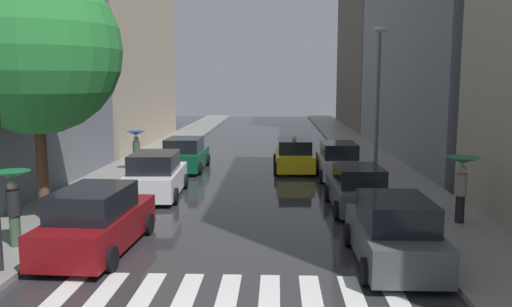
{
  "coord_description": "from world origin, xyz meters",
  "views": [
    {
      "loc": [
        1.04,
        -7.38,
        4.58
      ],
      "look_at": [
        -0.07,
        19.94,
        0.76
      ],
      "focal_mm": 36.43,
      "sensor_mm": 36.0,
      "label": 1
    }
  ],
  "objects_px": {
    "parked_car_right_third": "(338,161)",
    "lamp_post_right": "(378,92)",
    "taxi_midroad": "(294,156)",
    "pedestrian_near_tree": "(13,193)",
    "pedestrian_far_side": "(136,143)",
    "parked_car_left_third": "(185,155)",
    "parked_car_left_nearest": "(97,221)",
    "pedestrian_by_kerb": "(462,174)",
    "parked_car_right_second": "(358,190)",
    "street_tree_left": "(35,50)",
    "parked_car_right_nearest": "(394,233)",
    "parked_car_left_second": "(155,176)"
  },
  "relations": [
    {
      "from": "parked_car_right_third",
      "to": "taxi_midroad",
      "type": "distance_m",
      "value": 2.92
    },
    {
      "from": "pedestrian_near_tree",
      "to": "pedestrian_by_kerb",
      "type": "height_order",
      "value": "pedestrian_by_kerb"
    },
    {
      "from": "pedestrian_far_side",
      "to": "parked_car_right_second",
      "type": "bearing_deg",
      "value": 106.86
    },
    {
      "from": "parked_car_right_second",
      "to": "street_tree_left",
      "type": "xyz_separation_m",
      "value": [
        -10.5,
        -1.92,
        4.8
      ]
    },
    {
      "from": "parked_car_left_third",
      "to": "lamp_post_right",
      "type": "xyz_separation_m",
      "value": [
        9.26,
        -2.78,
        3.29
      ]
    },
    {
      "from": "parked_car_left_third",
      "to": "parked_car_right_third",
      "type": "bearing_deg",
      "value": -103.57
    },
    {
      "from": "pedestrian_far_side",
      "to": "pedestrian_by_kerb",
      "type": "bearing_deg",
      "value": 106.99
    },
    {
      "from": "parked_car_right_third",
      "to": "taxi_midroad",
      "type": "bearing_deg",
      "value": 43.41
    },
    {
      "from": "taxi_midroad",
      "to": "parked_car_right_nearest",
      "type": "bearing_deg",
      "value": -172.8
    },
    {
      "from": "parked_car_right_nearest",
      "to": "street_tree_left",
      "type": "relative_size",
      "value": 0.53
    },
    {
      "from": "parked_car_left_second",
      "to": "parked_car_right_third",
      "type": "height_order",
      "value": "parked_car_left_second"
    },
    {
      "from": "taxi_midroad",
      "to": "pedestrian_near_tree",
      "type": "bearing_deg",
      "value": 147.89
    },
    {
      "from": "parked_car_left_nearest",
      "to": "pedestrian_far_side",
      "type": "distance_m",
      "value": 12.13
    },
    {
      "from": "parked_car_left_nearest",
      "to": "parked_car_left_third",
      "type": "distance_m",
      "value": 12.91
    },
    {
      "from": "pedestrian_near_tree",
      "to": "pedestrian_far_side",
      "type": "xyz_separation_m",
      "value": [
        0.05,
        12.05,
        -0.09
      ]
    },
    {
      "from": "lamp_post_right",
      "to": "pedestrian_near_tree",
      "type": "bearing_deg",
      "value": -138.39
    },
    {
      "from": "parked_car_left_third",
      "to": "parked_car_right_third",
      "type": "distance_m",
      "value": 7.89
    },
    {
      "from": "parked_car_left_nearest",
      "to": "taxi_midroad",
      "type": "bearing_deg",
      "value": -20.91
    },
    {
      "from": "parked_car_left_nearest",
      "to": "street_tree_left",
      "type": "distance_m",
      "value": 6.18
    },
    {
      "from": "pedestrian_near_tree",
      "to": "pedestrian_by_kerb",
      "type": "xyz_separation_m",
      "value": [
        12.83,
        2.88,
        0.08
      ]
    },
    {
      "from": "parked_car_right_nearest",
      "to": "parked_car_right_second",
      "type": "xyz_separation_m",
      "value": [
        -0.05,
        5.56,
        -0.06
      ]
    },
    {
      "from": "parked_car_right_nearest",
      "to": "pedestrian_near_tree",
      "type": "bearing_deg",
      "value": 86.25
    },
    {
      "from": "parked_car_right_third",
      "to": "pedestrian_by_kerb",
      "type": "bearing_deg",
      "value": -161.44
    },
    {
      "from": "parked_car_left_nearest",
      "to": "parked_car_right_second",
      "type": "xyz_separation_m",
      "value": [
        7.74,
        4.79,
        -0.07
      ]
    },
    {
      "from": "parked_car_left_second",
      "to": "parked_car_right_nearest",
      "type": "height_order",
      "value": "parked_car_left_second"
    },
    {
      "from": "parked_car_left_nearest",
      "to": "parked_car_left_second",
      "type": "relative_size",
      "value": 1.06
    },
    {
      "from": "pedestrian_far_side",
      "to": "lamp_post_right",
      "type": "distance_m",
      "value": 11.92
    },
    {
      "from": "parked_car_right_second",
      "to": "pedestrian_near_tree",
      "type": "bearing_deg",
      "value": 114.87
    },
    {
      "from": "parked_car_left_nearest",
      "to": "parked_car_left_second",
      "type": "distance_m",
      "value": 6.71
    },
    {
      "from": "parked_car_right_third",
      "to": "pedestrian_by_kerb",
      "type": "height_order",
      "value": "pedestrian_by_kerb"
    },
    {
      "from": "parked_car_right_third",
      "to": "lamp_post_right",
      "type": "height_order",
      "value": "lamp_post_right"
    },
    {
      "from": "taxi_midroad",
      "to": "parked_car_right_second",
      "type": "bearing_deg",
      "value": -167.69
    },
    {
      "from": "parked_car_left_nearest",
      "to": "pedestrian_by_kerb",
      "type": "distance_m",
      "value": 11.02
    },
    {
      "from": "parked_car_right_third",
      "to": "pedestrian_by_kerb",
      "type": "distance_m",
      "value": 8.79
    },
    {
      "from": "parked_car_left_nearest",
      "to": "parked_car_left_second",
      "type": "bearing_deg",
      "value": 2.48
    },
    {
      "from": "parked_car_left_nearest",
      "to": "parked_car_right_second",
      "type": "bearing_deg",
      "value": -55.48
    },
    {
      "from": "pedestrian_far_side",
      "to": "street_tree_left",
      "type": "xyz_separation_m",
      "value": [
        -0.62,
        -9.04,
        4.02
      ]
    },
    {
      "from": "parked_car_left_second",
      "to": "pedestrian_near_tree",
      "type": "height_order",
      "value": "pedestrian_near_tree"
    },
    {
      "from": "parked_car_left_nearest",
      "to": "pedestrian_near_tree",
      "type": "relative_size",
      "value": 2.31
    },
    {
      "from": "pedestrian_by_kerb",
      "to": "lamp_post_right",
      "type": "xyz_separation_m",
      "value": [
        -1.27,
        7.38,
        2.37
      ]
    },
    {
      "from": "pedestrian_by_kerb",
      "to": "pedestrian_far_side",
      "type": "distance_m",
      "value": 15.73
    },
    {
      "from": "parked_car_right_nearest",
      "to": "pedestrian_far_side",
      "type": "relative_size",
      "value": 2.17
    },
    {
      "from": "pedestrian_near_tree",
      "to": "street_tree_left",
      "type": "relative_size",
      "value": 0.25
    },
    {
      "from": "parked_car_right_third",
      "to": "lamp_post_right",
      "type": "distance_m",
      "value": 3.76
    },
    {
      "from": "parked_car_right_nearest",
      "to": "lamp_post_right",
      "type": "bearing_deg",
      "value": -8.38
    },
    {
      "from": "parked_car_left_nearest",
      "to": "pedestrian_near_tree",
      "type": "xyz_separation_m",
      "value": [
        -2.19,
        -0.13,
        0.8
      ]
    },
    {
      "from": "parked_car_left_nearest",
      "to": "parked_car_right_nearest",
      "type": "xyz_separation_m",
      "value": [
        7.79,
        -0.76,
        -0.01
      ]
    },
    {
      "from": "parked_car_right_nearest",
      "to": "street_tree_left",
      "type": "xyz_separation_m",
      "value": [
        -10.55,
        3.64,
        4.74
      ]
    },
    {
      "from": "pedestrian_far_side",
      "to": "parked_car_left_third",
      "type": "bearing_deg",
      "value": 166.41
    },
    {
      "from": "parked_car_right_second",
      "to": "pedestrian_by_kerb",
      "type": "distance_m",
      "value": 3.67
    }
  ]
}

